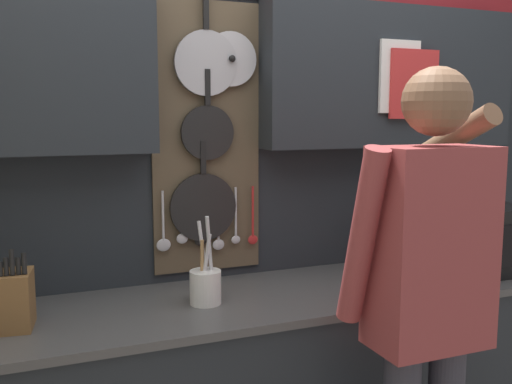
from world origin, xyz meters
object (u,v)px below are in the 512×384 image
knife_block (14,299)px  utensil_crock (205,284)px  microwave (465,238)px  person (426,287)px

knife_block → utensil_crock: utensil_crock is taller
microwave → knife_block: size_ratio=1.92×
knife_block → utensil_crock: bearing=0.1°
knife_block → person: person is taller
microwave → knife_block: 1.85m
microwave → person: 0.78m
microwave → knife_block: microwave is taller
microwave → person: size_ratio=0.29×
utensil_crock → person: bearing=-39.6°
knife_block → utensil_crock: (0.65, 0.00, -0.02)m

